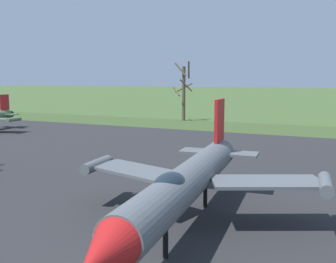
% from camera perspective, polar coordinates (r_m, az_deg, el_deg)
% --- Properties ---
extents(asphalt_apron, '(108.22, 47.66, 0.05)m').
position_cam_1_polar(asphalt_apron, '(25.99, 8.53, -7.73)').
color(asphalt_apron, '#28282B').
rests_on(asphalt_apron, ground).
extents(grass_verge_strip, '(168.22, 12.00, 0.06)m').
position_cam_1_polar(grass_verge_strip, '(54.82, 17.10, 0.26)').
color(grass_verge_strip, '#3A5026').
rests_on(grass_verge_strip, ground).
extents(jet_fighter_rear_right, '(12.62, 17.07, 5.77)m').
position_cam_1_polar(jet_fighter_rear_right, '(17.41, 2.91, -7.38)').
color(jet_fighter_rear_right, '#565B60').
rests_on(jet_fighter_rear_right, ground).
extents(bare_tree_far_left, '(3.61, 4.03, 9.90)m').
position_cam_1_polar(bare_tree_far_left, '(63.39, 2.34, 6.17)').
color(bare_tree_far_left, brown).
rests_on(bare_tree_far_left, ground).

